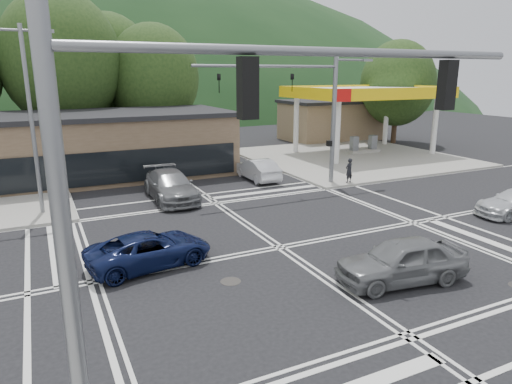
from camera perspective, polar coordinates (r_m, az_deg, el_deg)
name	(u,v)px	position (r m, az deg, el deg)	size (l,w,h in m)	color
ground	(280,247)	(18.60, 3.00, -6.94)	(120.00, 120.00, 0.00)	black
sidewalk_ne	(351,157)	(38.73, 11.83, 4.30)	(16.00, 16.00, 0.15)	gray
gas_station_canopy	(366,95)	(40.19, 13.64, 11.71)	(12.32, 8.34, 5.75)	silver
convenience_store	(332,121)	(49.40, 9.50, 8.74)	(10.00, 6.00, 3.80)	#846B4F
commercial_row	(44,150)	(32.48, -24.94, 4.74)	(24.00, 8.00, 4.00)	brown
hill_north	(76,106)	(105.67, -21.59, 9.96)	(252.00, 126.00, 140.00)	#163217
tree_n_b	(61,60)	(39.20, -23.17, 14.93)	(9.00, 9.00, 12.98)	#382619
tree_n_c	(153,77)	(40.23, -12.72, 13.83)	(7.60, 7.60, 10.87)	#382619
tree_n_e	(108,69)	(43.59, -18.00, 14.38)	(8.40, 8.40, 11.98)	#382619
tree_ne	(398,83)	(47.79, 17.28, 12.84)	(7.20, 7.20, 9.99)	#382619
streetlight_nw	(32,112)	(24.18, -26.22, 8.94)	(2.50, 0.25, 9.00)	slate
signal_mast_ne	(317,103)	(27.97, 7.62, 10.92)	(11.65, 0.30, 8.00)	slate
signal_mast_sw	(181,184)	(7.41, -9.37, 0.99)	(9.14, 0.28, 8.00)	slate
car_blue_west	(150,250)	(17.12, -13.16, -7.02)	(2.08, 4.52, 1.26)	#0E173F
car_grey_center	(402,261)	(16.16, 17.74, -8.17)	(1.80, 4.47, 1.52)	slate
car_queue_a	(257,169)	(29.99, 0.16, 2.87)	(1.49, 4.28, 1.41)	silver
car_queue_b	(195,153)	(36.81, -7.67, 4.89)	(1.57, 3.91, 1.33)	silver
car_northbound	(171,186)	(25.68, -10.62, 0.79)	(2.21, 5.44, 1.58)	slate
pedestrian	(349,170)	(29.17, 11.55, 2.66)	(0.56, 0.37, 1.53)	black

